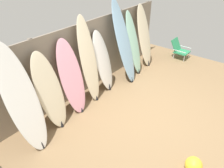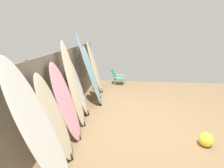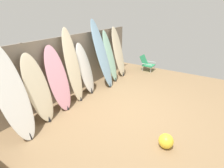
% 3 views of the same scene
% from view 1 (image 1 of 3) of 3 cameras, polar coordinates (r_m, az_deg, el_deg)
% --- Properties ---
extents(ground, '(7.68, 7.68, 0.00)m').
position_cam_1_polar(ground, '(5.08, 10.76, -8.45)').
color(ground, '#8E704C').
extents(fence_back, '(6.08, 0.11, 1.80)m').
position_cam_1_polar(fence_back, '(5.60, -6.53, 6.98)').
color(fence_back, gray).
rests_on(fence_back, ground).
extents(surfboard_white_0, '(0.61, 0.82, 1.98)m').
position_cam_1_polar(surfboard_white_0, '(4.15, -22.45, -3.93)').
color(surfboard_white_0, white).
rests_on(surfboard_white_0, ground).
extents(surfboard_cream_1, '(0.59, 0.58, 1.63)m').
position_cam_1_polar(surfboard_cream_1, '(4.55, -15.96, -1.90)').
color(surfboard_cream_1, beige).
rests_on(surfboard_cream_1, ground).
extents(surfboard_pink_2, '(0.60, 0.62, 1.68)m').
position_cam_1_polar(surfboard_pink_2, '(4.86, -10.50, 1.61)').
color(surfboard_pink_2, pink).
rests_on(surfboard_pink_2, ground).
extents(surfboard_cream_3, '(0.48, 0.52, 2.06)m').
position_cam_1_polar(surfboard_cream_3, '(5.12, -6.12, 6.01)').
color(surfboard_cream_3, beige).
rests_on(surfboard_cream_3, ground).
extents(surfboard_white_4, '(0.64, 0.57, 1.58)m').
position_cam_1_polar(surfboard_white_4, '(5.62, -2.34, 5.89)').
color(surfboard_white_4, white).
rests_on(surfboard_white_4, ground).
extents(surfboard_skyblue_5, '(0.65, 0.79, 2.21)m').
position_cam_1_polar(surfboard_skyblue_5, '(5.92, 3.13, 10.61)').
color(surfboard_skyblue_5, '#8CB7D6').
rests_on(surfboard_skyblue_5, ground).
extents(surfboard_seafoam_6, '(0.52, 0.62, 1.82)m').
position_cam_1_polar(surfboard_seafoam_6, '(6.44, 5.66, 10.48)').
color(surfboard_seafoam_6, '#9ED6BC').
rests_on(surfboard_seafoam_6, ground).
extents(surfboard_cream_7, '(0.57, 0.58, 1.88)m').
position_cam_1_polar(surfboard_cream_7, '(6.96, 8.44, 12.21)').
color(surfboard_cream_7, beige).
rests_on(surfboard_cream_7, ground).
extents(beach_chair, '(0.50, 0.58, 0.63)m').
position_cam_1_polar(beach_chair, '(7.89, 17.16, 8.79)').
color(beach_chair, silver).
rests_on(beach_chair, ground).
extents(beach_ball, '(0.29, 0.29, 0.29)m').
position_cam_1_polar(beach_ball, '(4.15, 20.54, -19.21)').
color(beach_ball, yellow).
rests_on(beach_ball, ground).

